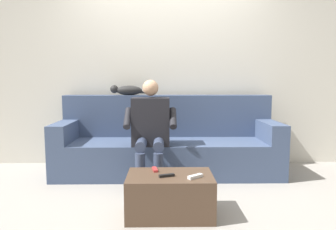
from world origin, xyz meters
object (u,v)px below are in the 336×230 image
(couch, at_px, (168,146))
(remote_red, at_px, (155,169))
(remote_black, at_px, (167,176))
(remote_white, at_px, (195,176))
(coffee_table, at_px, (170,195))
(cat_on_backrest, at_px, (127,90))
(person_solo_seated, at_px, (151,126))

(couch, bearing_deg, remote_red, 83.44)
(couch, relative_size, remote_black, 20.60)
(remote_white, bearing_deg, couch, -118.00)
(coffee_table, height_order, remote_white, remote_white)
(remote_white, bearing_deg, cat_on_backrest, -101.86)
(couch, bearing_deg, cat_on_backrest, -24.68)
(coffee_table, distance_m, person_solo_seated, 0.97)
(couch, xyz_separation_m, coffee_table, (0.00, 1.22, -0.15))
(cat_on_backrest, height_order, remote_black, cat_on_backrest)
(person_solo_seated, distance_m, cat_on_backrest, 0.79)
(person_solo_seated, distance_m, remote_white, 1.04)
(cat_on_backrest, xyz_separation_m, remote_black, (-0.49, 1.51, -0.64))
(couch, relative_size, remote_white, 19.35)
(couch, height_order, remote_black, couch)
(cat_on_backrest, distance_m, remote_white, 1.82)
(couch, xyz_separation_m, remote_black, (0.03, 1.28, 0.03))
(person_solo_seated, height_order, cat_on_backrest, person_solo_seated)
(couch, xyz_separation_m, remote_red, (0.13, 1.10, 0.03))
(couch, xyz_separation_m, remote_white, (-0.20, 1.31, 0.03))
(person_solo_seated, height_order, remote_black, person_solo_seated)
(remote_white, bearing_deg, person_solo_seated, -103.69)
(cat_on_backrest, bearing_deg, remote_black, 107.89)
(person_solo_seated, height_order, remote_white, person_solo_seated)
(remote_black, bearing_deg, couch, 70.39)
(couch, relative_size, person_solo_seated, 2.33)
(couch, bearing_deg, remote_black, 88.79)
(couch, height_order, remote_white, couch)
(cat_on_backrest, distance_m, remote_red, 1.53)
(coffee_table, relative_size, remote_black, 5.54)
(remote_white, relative_size, remote_black, 1.06)
(coffee_table, height_order, remote_black, remote_black)
(cat_on_backrest, relative_size, remote_white, 4.09)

